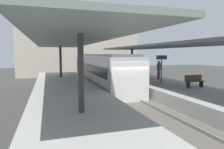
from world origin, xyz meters
TOP-DOWN VIEW (x-y plane):
  - ground_plane at (0.00, 0.00)m, footprint 80.00×80.00m
  - platform_left at (-3.80, 0.00)m, footprint 4.40×28.00m
  - platform_right at (3.80, 0.00)m, footprint 4.40×28.00m
  - track_ballast at (0.00, 0.00)m, footprint 3.20×28.00m
  - rail_near_side at (-0.72, 0.00)m, footprint 0.08×28.00m
  - rail_far_side at (0.72, 0.00)m, footprint 0.08×28.00m
  - commuter_train at (0.00, 6.67)m, footprint 2.78×15.22m
  - canopy_left at (-3.80, 1.40)m, footprint 4.18×21.00m
  - canopy_right at (3.80, 1.40)m, footprint 4.18×21.00m
  - platform_bench at (4.65, -1.25)m, footprint 1.40×0.41m
  - platform_sign at (3.44, 1.06)m, footprint 0.90×0.08m
  - passenger_near_bench at (4.72, 3.58)m, footprint 0.36×0.36m
  - station_building_backdrop at (-0.24, 20.00)m, footprint 18.00×6.00m

SIDE VIEW (x-z plane):
  - ground_plane at x=0.00m, z-range 0.00..0.00m
  - track_ballast at x=0.00m, z-range 0.00..0.20m
  - rail_near_side at x=-0.72m, z-range 0.20..0.34m
  - rail_far_side at x=0.72m, z-range 0.20..0.34m
  - platform_left at x=-3.80m, z-range 0.00..1.00m
  - platform_right at x=3.80m, z-range 0.00..1.00m
  - platform_bench at x=4.65m, z-range 1.03..1.89m
  - commuter_train at x=0.00m, z-range 0.18..3.28m
  - passenger_near_bench at x=4.72m, z-range 1.03..2.76m
  - platform_sign at x=3.44m, z-range 1.52..3.73m
  - canopy_right at x=3.80m, z-range 2.39..5.41m
  - canopy_left at x=-3.80m, z-range 2.51..5.76m
  - station_building_backdrop at x=-0.24m, z-range 0.00..11.00m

